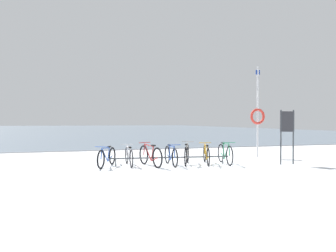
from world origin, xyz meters
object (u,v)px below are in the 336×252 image
Objects in this scene: bicycle_4 at (187,154)px; bicycle_6 at (225,154)px; bicycle_2 at (150,156)px; rescue_post at (258,114)px; bicycle_1 at (129,156)px; bicycle_5 at (206,155)px; bicycle_0 at (107,157)px; bicycle_3 at (171,156)px; info_sign at (287,127)px.

bicycle_6 is (1.43, -0.24, 0.01)m from bicycle_4.
bicycle_2 is 5.60m from rescue_post.
bicycle_5 reaches higher than bicycle_1.
bicycle_2 is 1.02× the size of bicycle_6.
bicycle_5 is (2.11, -0.07, -0.02)m from bicycle_2.
bicycle_6 is (4.28, -0.53, 0.04)m from bicycle_0.
bicycle_4 reaches higher than bicycle_3.
rescue_post is (2.40, 1.59, 1.54)m from bicycle_6.
bicycle_5 is at bearing -6.21° from bicycle_0.
info_sign is at bearing -11.05° from bicycle_2.
rescue_post is at bearing 83.54° from info_sign.
bicycle_0 is 0.93× the size of bicycle_3.
bicycle_3 is 1.11× the size of bicycle_4.
bicycle_2 is 1.03× the size of bicycle_3.
bicycle_0 is at bearing 173.79° from bicycle_5.
bicycle_0 is 6.62m from info_sign.
info_sign is 2.42m from rescue_post.
bicycle_6 reaches higher than bicycle_0.
bicycle_5 is 3.13m from info_sign.
bicycle_0 is 0.94× the size of bicycle_5.
bicycle_2 is 0.44× the size of rescue_post.
bicycle_4 is at bearing 5.58° from bicycle_3.
rescue_post reaches higher than bicycle_0.
bicycle_0 is 2.87m from bicycle_4.
rescue_post reaches higher than bicycle_4.
rescue_post is at bearing 17.65° from bicycle_3.
bicycle_4 reaches higher than bicycle_2.
bicycle_3 is 1.36m from bicycle_5.
bicycle_1 is 0.99× the size of bicycle_2.
bicycle_3 is at bearing 175.06° from bicycle_6.
bicycle_5 is 3.76m from rescue_post.
bicycle_0 is 0.77m from bicycle_1.
bicycle_4 is at bearing 1.02° from bicycle_2.
bicycle_0 is 1.04× the size of bicycle_4.
bicycle_1 is 5.87m from info_sign.
bicycle_0 is 0.92× the size of bicycle_6.
bicycle_5 is (3.59, -0.39, 0.01)m from bicycle_0.
bicycle_2 is at bearing -12.11° from bicycle_0.
bicycle_1 is 0.77m from bicycle_2.
info_sign is at bearing -11.30° from bicycle_0.
bicycle_3 is 1.00× the size of bicycle_5.
info_sign is at bearing -96.46° from rescue_post.
bicycle_6 is at bearing -4.94° from bicycle_3.
bicycle_4 is at bearing 172.36° from bicycle_5.
rescue_post reaches higher than bicycle_6.
bicycle_6 is at bearing -4.36° from bicycle_2.
bicycle_0 is at bearing 170.99° from bicycle_3.
rescue_post is at bearing 9.04° from bicycle_0.
bicycle_1 is 6.21m from rescue_post.
rescue_post is at bearing 19.51° from bicycle_4.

